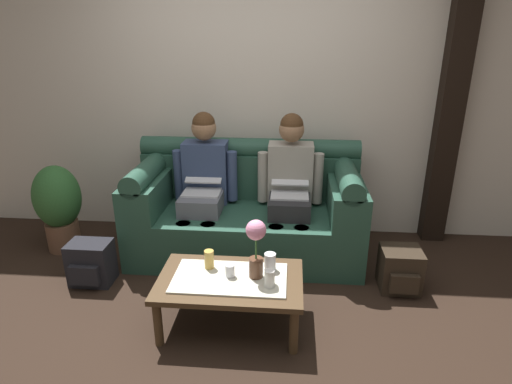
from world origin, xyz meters
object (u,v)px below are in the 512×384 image
person_right (290,182)px  potted_plant (58,204)px  person_left (204,179)px  backpack_left (91,263)px  couch (247,211)px  flower_vase (256,243)px  backpack_right (400,270)px  coffee_table (230,284)px  cup_far_center (209,259)px  cup_far_left (231,271)px  cup_near_left (270,279)px  cup_near_right (270,262)px

person_right → potted_plant: (-2.02, -0.11, -0.23)m
person_left → backpack_left: person_left is taller
couch → flower_vase: bearing=-80.7°
couch → backpack_right: couch is taller
couch → coffee_table: (0.00, -1.05, -0.07)m
coffee_table → backpack_right: (1.22, 0.53, -0.15)m
cup_far_center → cup_far_left: size_ratio=1.53×
couch → cup_far_center: bearing=-99.3°
cup_near_left → cup_near_right: 0.20m
couch → cup_near_right: couch is taller
person_right → cup_near_right: person_right is taller
person_left → cup_far_left: (0.37, -1.03, -0.26)m
person_right → flower_vase: (-0.20, -1.02, -0.05)m
flower_vase → cup_near_left: size_ratio=3.49×
person_left → coffee_table: 1.16m
person_right → cup_near_right: 0.97m
person_left → backpack_right: (1.59, -0.51, -0.50)m
cup_near_left → person_right: bearing=84.5°
cup_near_left → backpack_right: 1.17m
person_left → coffee_table: (0.37, -1.04, -0.35)m
cup_near_right → cup_far_center: 0.41m
person_right → flower_vase: 1.04m
couch → flower_vase: size_ratio=4.87×
cup_far_center → cup_far_left: 0.19m
person_left → cup_near_right: person_left is taller
flower_vase → cup_near_left: bearing=-49.1°
coffee_table → backpack_right: size_ratio=2.89×
flower_vase → backpack_right: size_ratio=1.23×
cup_near_right → backpack_right: (0.97, 0.41, -0.26)m
person_right → cup_near_left: size_ratio=10.68×
cup_near_right → potted_plant: bearing=156.8°
couch → backpack_right: (1.22, -0.52, -0.22)m
couch → backpack_left: couch is taller
backpack_left → backpack_right: 2.37m
couch → potted_plant: 1.65m
backpack_left → backpack_right: backpack_left is taller
potted_plant → backpack_left: bearing=-46.3°
cup_near_left → coffee_table: bearing=161.5°
flower_vase → potted_plant: bearing=153.4°
person_left → flower_vase: size_ratio=3.06×
person_right → backpack_left: size_ratio=3.59×
cup_near_left → cup_far_left: 0.28m
person_left → backpack_left: (-0.78, -0.64, -0.49)m
backpack_left → backpack_right: (2.37, 0.12, -0.01)m
backpack_left → cup_far_left: bearing=-19.0°
backpack_left → potted_plant: size_ratio=0.44×
potted_plant → backpack_right: bearing=-8.0°
person_right → cup_near_left: 1.16m
person_left → couch: bearing=0.3°
couch → backpack_left: 1.33m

